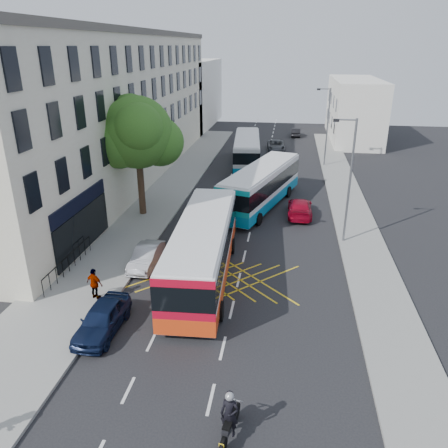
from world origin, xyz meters
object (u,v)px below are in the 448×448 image
at_px(parked_car_silver, 147,256).
at_px(pedestrian_far, 95,284).
at_px(distant_car_dark, 296,132).
at_px(bus_near, 203,249).
at_px(street_tree, 137,133).
at_px(bus_far, 247,150).
at_px(motorbike, 230,416).
at_px(lamp_near, 349,175).
at_px(bus_mid, 261,186).
at_px(distant_car_grey, 276,146).
at_px(red_hatchback, 300,208).
at_px(lamp_far, 327,123).
at_px(parked_car_blue, 102,319).

distance_m(parked_car_silver, pedestrian_far, 4.32).
bearing_deg(distant_car_dark, bus_near, 81.96).
height_order(street_tree, bus_far, street_tree).
height_order(parked_car_silver, pedestrian_far, pedestrian_far).
xyz_separation_m(bus_far, motorbike, (2.95, -35.57, -0.79)).
height_order(street_tree, motorbike, street_tree).
xyz_separation_m(lamp_near, bus_far, (-8.23, 19.05, -2.94)).
bearing_deg(bus_far, bus_mid, -84.39).
bearing_deg(parked_car_silver, street_tree, 110.56).
distance_m(lamp_near, bus_near, 10.56).
distance_m(parked_car_silver, distant_car_grey, 32.56).
height_order(bus_near, distant_car_grey, bus_near).
xyz_separation_m(bus_near, bus_far, (-0.03, 25.05, -0.10)).
distance_m(bus_near, distant_car_grey, 32.97).
bearing_deg(bus_far, motorbike, -90.26).
height_order(bus_mid, red_hatchback, bus_mid).
xyz_separation_m(street_tree, motorbike, (9.42, -19.49, -5.40)).
xyz_separation_m(bus_near, distant_car_dark, (5.31, 42.53, -1.19)).
bearing_deg(street_tree, lamp_far, 49.19).
relative_size(bus_mid, distant_car_grey, 2.67).
xyz_separation_m(lamp_near, bus_mid, (-5.84, 6.26, -2.89)).
height_order(lamp_far, red_hatchback, lamp_far).
bearing_deg(pedestrian_far, lamp_near, -127.53).
distance_m(lamp_near, lamp_far, 20.00).
bearing_deg(lamp_near, distant_car_dark, 94.53).
distance_m(lamp_near, bus_mid, 9.04).
relative_size(motorbike, parked_car_blue, 0.53).
distance_m(bus_near, red_hatchback, 12.00).
xyz_separation_m(bus_far, red_hatchback, (5.52, -14.44, -1.03)).
bearing_deg(lamp_near, parked_car_blue, -135.44).
relative_size(lamp_near, distant_car_grey, 1.79).
height_order(motorbike, parked_car_silver, motorbike).
bearing_deg(parked_car_silver, bus_mid, 63.08).
bearing_deg(distant_car_grey, red_hatchback, -88.02).
xyz_separation_m(bus_far, parked_car_silver, (-3.56, -24.15, -1.06)).
bearing_deg(pedestrian_far, parked_car_silver, -91.32).
xyz_separation_m(bus_near, parked_car_silver, (-3.59, 0.90, -1.16)).
distance_m(bus_near, bus_far, 25.05).
bearing_deg(parked_car_silver, lamp_far, 65.57).
height_order(bus_far, parked_car_silver, bus_far).
height_order(bus_far, parked_car_blue, bus_far).
relative_size(bus_near, bus_far, 1.06).
relative_size(motorbike, distant_car_grey, 0.47).
distance_m(bus_mid, distant_car_grey, 20.59).
bearing_deg(parked_car_blue, motorbike, -35.72).
height_order(lamp_far, bus_mid, lamp_far).
xyz_separation_m(lamp_near, red_hatchback, (-2.71, 4.60, -3.97)).
relative_size(bus_mid, parked_car_silver, 3.21).
relative_size(lamp_far, parked_car_blue, 2.01).
relative_size(bus_mid, red_hatchback, 2.68).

